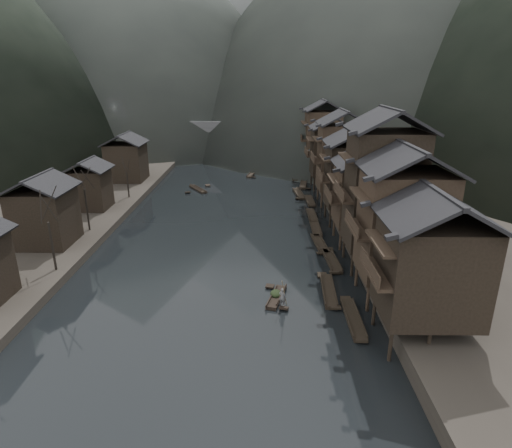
{
  "coord_description": "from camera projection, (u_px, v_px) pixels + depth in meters",
  "views": [
    {
      "loc": [
        4.74,
        -36.89,
        19.98
      ],
      "look_at": [
        4.11,
        12.67,
        2.5
      ],
      "focal_mm": 30.0,
      "sensor_mm": 36.0,
      "label": 1
    }
  ],
  "objects": [
    {
      "name": "moored_sampans",
      "position": [
        308.0,
        207.0,
        67.01
      ],
      "size": [
        3.42,
        71.26,
        0.47
      ],
      "color": "black",
      "rests_on": "water"
    },
    {
      "name": "stone_bridge",
      "position": [
        243.0,
        136.0,
        107.69
      ],
      "size": [
        40.0,
        6.0,
        9.0
      ],
      "color": "#4C4C4F",
      "rests_on": "ground"
    },
    {
      "name": "left_houses",
      "position": [
        78.0,
        184.0,
        58.82
      ],
      "size": [
        8.1,
        53.2,
        8.73
      ],
      "color": "black",
      "rests_on": "left_bank"
    },
    {
      "name": "bare_trees",
      "position": [
        70.0,
        200.0,
        48.5
      ],
      "size": [
        3.85,
        43.15,
        7.7
      ],
      "color": "black",
      "rests_on": "left_bank"
    },
    {
      "name": "hero_sampan",
      "position": [
        277.0,
        297.0,
        40.1
      ],
      "size": [
        2.16,
        4.89,
        0.43
      ],
      "color": "black",
      "rests_on": "water"
    },
    {
      "name": "midriver_boats",
      "position": [
        224.0,
        182.0,
        82.58
      ],
      "size": [
        12.46,
        17.34,
        0.45
      ],
      "color": "black",
      "rests_on": "water"
    },
    {
      "name": "right_bank",
      "position": [
        426.0,
        184.0,
        78.49
      ],
      "size": [
        40.0,
        200.0,
        1.8
      ],
      "primitive_type": "cube",
      "color": "#2D2823",
      "rests_on": "ground"
    },
    {
      "name": "water",
      "position": [
        212.0,
        291.0,
        41.49
      ],
      "size": [
        300.0,
        300.0,
        0.0
      ],
      "primitive_type": "plane",
      "color": "black",
      "rests_on": "ground"
    },
    {
      "name": "stilt_houses",
      "position": [
        356.0,
        162.0,
        56.7
      ],
      "size": [
        9.0,
        67.6,
        17.07
      ],
      "color": "black",
      "rests_on": "ground"
    },
    {
      "name": "left_bank",
      "position": [
        48.0,
        184.0,
        79.43
      ],
      "size": [
        40.0,
        200.0,
        1.2
      ],
      "primitive_type": "cube",
      "color": "#2D2823",
      "rests_on": "ground"
    },
    {
      "name": "cargo_heap",
      "position": [
        276.0,
        290.0,
        40.12
      ],
      "size": [
        1.07,
        1.4,
        0.64
      ],
      "primitive_type": "ellipsoid",
      "color": "black",
      "rests_on": "hero_sampan"
    },
    {
      "name": "boatman",
      "position": [
        282.0,
        295.0,
        38.19
      ],
      "size": [
        0.76,
        0.65,
        1.76
      ],
      "primitive_type": "imported",
      "rotation": [
        0.0,
        0.0,
        2.72
      ],
      "color": "#5E5E61",
      "rests_on": "hero_sampan"
    },
    {
      "name": "bamboo_pole",
      "position": [
        285.0,
        267.0,
        37.27
      ],
      "size": [
        0.71,
        1.93,
        3.74
      ],
      "primitive_type": "cylinder",
      "rotation": [
        0.49,
        0.0,
        -0.33
      ],
      "color": "#8C7A51",
      "rests_on": "boatman"
    }
  ]
}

